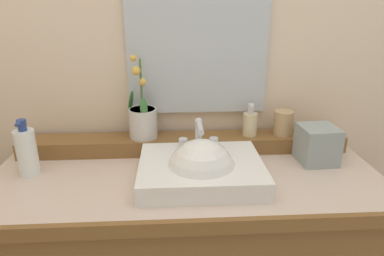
% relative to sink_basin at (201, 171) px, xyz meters
% --- Properties ---
extents(wall_back, '(2.96, 0.20, 2.54)m').
position_rel_sink_basin_xyz_m(wall_back, '(-0.05, 0.42, 0.37)').
color(wall_back, beige).
rests_on(wall_back, ground).
extents(back_ledge, '(1.27, 0.12, 0.06)m').
position_rel_sink_basin_xyz_m(back_ledge, '(-0.05, 0.24, -0.00)').
color(back_ledge, brown).
rests_on(back_ledge, vanity_cabinet).
extents(sink_basin, '(0.41, 0.33, 0.26)m').
position_rel_sink_basin_xyz_m(sink_basin, '(0.00, 0.00, 0.00)').
color(sink_basin, white).
rests_on(sink_basin, vanity_cabinet).
extents(potted_plant, '(0.12, 0.11, 0.32)m').
position_rel_sink_basin_xyz_m(potted_plant, '(-0.21, 0.25, 0.10)').
color(potted_plant, beige).
rests_on(potted_plant, back_ledge).
extents(soap_dispenser, '(0.06, 0.06, 0.13)m').
position_rel_sink_basin_xyz_m(soap_dispenser, '(0.21, 0.24, 0.08)').
color(soap_dispenser, beige).
rests_on(soap_dispenser, back_ledge).
extents(tumbler_cup, '(0.07, 0.07, 0.10)m').
position_rel_sink_basin_xyz_m(tumbler_cup, '(0.35, 0.24, 0.08)').
color(tumbler_cup, tan).
rests_on(tumbler_cup, back_ledge).
extents(lotion_bottle, '(0.07, 0.07, 0.20)m').
position_rel_sink_basin_xyz_m(lotion_bottle, '(-0.58, 0.08, 0.05)').
color(lotion_bottle, white).
rests_on(lotion_bottle, vanity_cabinet).
extents(tissue_box, '(0.14, 0.14, 0.14)m').
position_rel_sink_basin_xyz_m(tissue_box, '(0.44, 0.12, 0.04)').
color(tissue_box, '#8F9B99').
rests_on(tissue_box, vanity_cabinet).
extents(mirror, '(0.54, 0.02, 0.48)m').
position_rel_sink_basin_xyz_m(mirror, '(0.01, 0.31, 0.35)').
color(mirror, silver).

